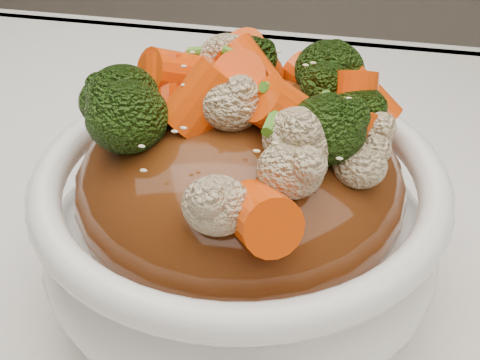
# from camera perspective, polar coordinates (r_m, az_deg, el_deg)

# --- Properties ---
(bowl) EXTENTS (0.23, 0.23, 0.08)m
(bowl) POSITION_cam_1_polar(r_m,az_deg,el_deg) (0.36, -0.00, -4.09)
(bowl) COLOR white
(bowl) RESTS_ON tablecloth
(sauce_base) EXTENTS (0.18, 0.18, 0.09)m
(sauce_base) POSITION_cam_1_polar(r_m,az_deg,el_deg) (0.34, -0.00, -0.40)
(sauce_base) COLOR #58280F
(sauce_base) RESTS_ON bowl
(carrots) EXTENTS (0.18, 0.18, 0.05)m
(carrots) POSITION_cam_1_polar(r_m,az_deg,el_deg) (0.31, -0.00, 8.69)
(carrots) COLOR #F54A08
(carrots) RESTS_ON sauce_base
(broccoli) EXTENTS (0.18, 0.18, 0.04)m
(broccoli) POSITION_cam_1_polar(r_m,az_deg,el_deg) (0.31, -0.00, 8.53)
(broccoli) COLOR black
(broccoli) RESTS_ON sauce_base
(cauliflower) EXTENTS (0.18, 0.18, 0.04)m
(cauliflower) POSITION_cam_1_polar(r_m,az_deg,el_deg) (0.31, -0.00, 8.21)
(cauliflower) COLOR beige
(cauliflower) RESTS_ON sauce_base
(scallions) EXTENTS (0.14, 0.14, 0.02)m
(scallions) POSITION_cam_1_polar(r_m,az_deg,el_deg) (0.31, -0.00, 8.85)
(scallions) COLOR #42841E
(scallions) RESTS_ON sauce_base
(sesame_seeds) EXTENTS (0.17, 0.17, 0.01)m
(sesame_seeds) POSITION_cam_1_polar(r_m,az_deg,el_deg) (0.31, 0.00, 8.85)
(sesame_seeds) COLOR beige
(sesame_seeds) RESTS_ON sauce_base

